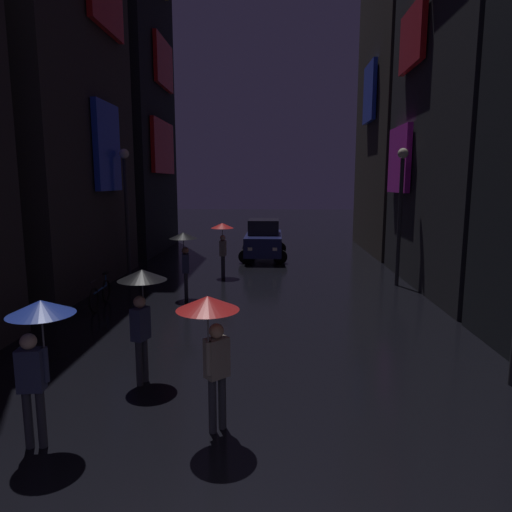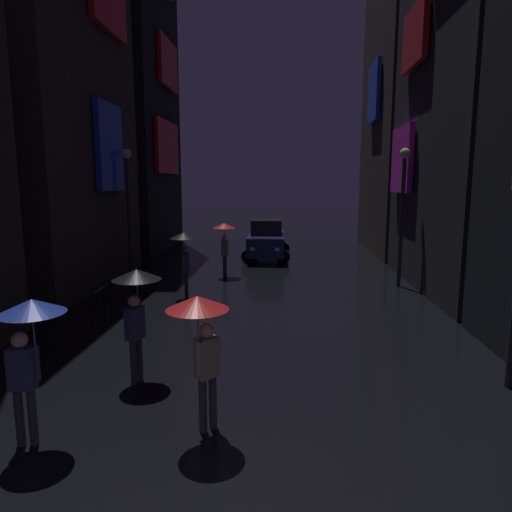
{
  "view_description": "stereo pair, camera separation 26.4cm",
  "coord_description": "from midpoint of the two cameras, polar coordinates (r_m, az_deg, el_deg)",
  "views": [
    {
      "loc": [
        0.64,
        -3.04,
        3.7
      ],
      "look_at": [
        0.0,
        11.0,
        1.42
      ],
      "focal_mm": 32.0,
      "sensor_mm": 36.0,
      "label": 1
    },
    {
      "loc": [
        0.9,
        -3.03,
        3.7
      ],
      "look_at": [
        0.0,
        11.0,
        1.42
      ],
      "focal_mm": 32.0,
      "sensor_mm": 36.0,
      "label": 2
    }
  ],
  "objects": [
    {
      "name": "building_left_mid",
      "position": [
        18.15,
        -25.91,
        18.3
      ],
      "size": [
        4.25,
        7.63,
        13.68
      ],
      "color": "#33302D",
      "rests_on": "ground"
    },
    {
      "name": "building_left_far",
      "position": [
        26.51,
        -16.76,
        21.26
      ],
      "size": [
        4.25,
        7.01,
        18.78
      ],
      "color": "black",
      "rests_on": "ground"
    },
    {
      "name": "building_right_mid",
      "position": [
        18.47,
        26.69,
        26.16
      ],
      "size": [
        4.25,
        8.41,
        18.73
      ],
      "color": "#232328",
      "rests_on": "ground"
    },
    {
      "name": "building_right_far",
      "position": [
        27.47,
        18.83,
        27.64
      ],
      "size": [
        4.25,
        8.13,
        25.17
      ],
      "color": "#2D2826",
      "rests_on": "ground"
    },
    {
      "name": "pedestrian_foreground_left_red",
      "position": [
        6.63,
        -6.83,
        -8.67
      ],
      "size": [
        0.9,
        0.9,
        2.12
      ],
      "color": "#2D2D38",
      "rests_on": "ground"
    },
    {
      "name": "pedestrian_near_crossing_black",
      "position": [
        8.66,
        -14.95,
        -4.65
      ],
      "size": [
        0.9,
        0.9,
        2.12
      ],
      "color": "#2D2D38",
      "rests_on": "ground"
    },
    {
      "name": "pedestrian_midstreet_left_black",
      "position": [
        14.72,
        -9.49,
        1.16
      ],
      "size": [
        0.9,
        0.9,
        2.12
      ],
      "color": "#2D2D38",
      "rests_on": "ground"
    },
    {
      "name": "pedestrian_far_right_red",
      "position": [
        17.89,
        -4.63,
        2.67
      ],
      "size": [
        0.9,
        0.9,
        2.12
      ],
      "color": "#2D2D38",
      "rests_on": "ground"
    },
    {
      "name": "pedestrian_midstreet_centre_blue",
      "position": [
        7.03,
        -26.59,
        -8.57
      ],
      "size": [
        0.9,
        0.9,
        2.12
      ],
      "color": "#2D2D38",
      "rests_on": "ground"
    },
    {
      "name": "bicycle_parked_at_storefront",
      "position": [
        14.46,
        -19.35,
        -4.55
      ],
      "size": [
        0.17,
        1.82,
        0.96
      ],
      "color": "black",
      "rests_on": "ground"
    },
    {
      "name": "car_distant",
      "position": [
        22.18,
        0.63,
        2.04
      ],
      "size": [
        2.26,
        4.15,
        1.92
      ],
      "color": "navy",
      "rests_on": "ground"
    },
    {
      "name": "streetlamp_right_far",
      "position": [
        16.91,
        17.21,
        6.76
      ],
      "size": [
        0.36,
        0.36,
        4.86
      ],
      "color": "#2D2D33",
      "rests_on": "ground"
    },
    {
      "name": "streetlamp_left_far",
      "position": [
        17.89,
        -16.34,
        7.01
      ],
      "size": [
        0.36,
        0.36,
        4.92
      ],
      "color": "#2D2D33",
      "rests_on": "ground"
    }
  ]
}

